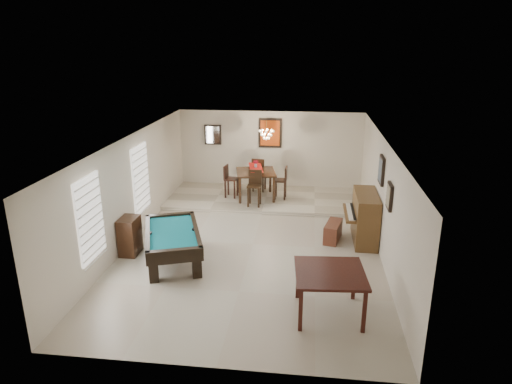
% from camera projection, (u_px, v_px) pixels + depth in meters
% --- Properties ---
extents(ground_plane, '(6.00, 9.00, 0.02)m').
position_uv_depth(ground_plane, '(253.00, 244.00, 11.18)').
color(ground_plane, beige).
extents(wall_back, '(6.00, 0.04, 2.60)m').
position_uv_depth(wall_back, '(270.00, 151.00, 15.01)').
color(wall_back, silver).
rests_on(wall_back, ground_plane).
extents(wall_front, '(6.00, 0.04, 2.60)m').
position_uv_depth(wall_front, '(214.00, 293.00, 6.53)').
color(wall_front, silver).
rests_on(wall_front, ground_plane).
extents(wall_left, '(0.04, 9.00, 2.60)m').
position_uv_depth(wall_left, '(131.00, 189.00, 11.11)').
color(wall_left, silver).
rests_on(wall_left, ground_plane).
extents(wall_right, '(0.04, 9.00, 2.60)m').
position_uv_depth(wall_right, '(383.00, 199.00, 10.43)').
color(wall_right, silver).
rests_on(wall_right, ground_plane).
extents(ceiling, '(6.00, 9.00, 0.04)m').
position_uv_depth(ceiling, '(253.00, 140.00, 10.36)').
color(ceiling, white).
rests_on(ceiling, wall_back).
extents(dining_step, '(6.00, 2.50, 0.12)m').
position_uv_depth(dining_step, '(266.00, 199.00, 14.22)').
color(dining_step, beige).
rests_on(dining_step, ground_plane).
extents(window_left_front, '(0.06, 1.00, 1.70)m').
position_uv_depth(window_left_front, '(90.00, 219.00, 9.00)').
color(window_left_front, white).
rests_on(window_left_front, wall_left).
extents(window_left_rear, '(0.06, 1.00, 1.70)m').
position_uv_depth(window_left_rear, '(141.00, 178.00, 11.64)').
color(window_left_rear, white).
rests_on(window_left_rear, wall_left).
extents(pool_table, '(1.80, 2.39, 0.71)m').
position_uv_depth(pool_table, '(173.00, 247.00, 10.21)').
color(pool_table, black).
rests_on(pool_table, ground_plane).
extents(square_table, '(1.32, 1.32, 0.85)m').
position_uv_depth(square_table, '(329.00, 293.00, 8.20)').
color(square_table, black).
rests_on(square_table, ground_plane).
extents(upright_piano, '(0.82, 1.47, 1.22)m').
position_uv_depth(upright_piano, '(359.00, 217.00, 11.21)').
color(upright_piano, brown).
rests_on(upright_piano, ground_plane).
extents(piano_bench, '(0.51, 0.88, 0.46)m').
position_uv_depth(piano_bench, '(333.00, 231.00, 11.34)').
color(piano_bench, brown).
rests_on(piano_bench, ground_plane).
extents(apothecary_chest, '(0.39, 0.59, 0.88)m').
position_uv_depth(apothecary_chest, '(130.00, 236.00, 10.57)').
color(apothecary_chest, black).
rests_on(apothecary_chest, ground_plane).
extents(dining_table, '(1.36, 1.36, 0.96)m').
position_uv_depth(dining_table, '(256.00, 183.00, 14.01)').
color(dining_table, black).
rests_on(dining_table, dining_step).
extents(flower_vase, '(0.15, 0.15, 0.23)m').
position_uv_depth(flower_vase, '(256.00, 164.00, 13.82)').
color(flower_vase, '#B20F23').
rests_on(flower_vase, dining_table).
extents(dining_chair_south, '(0.40, 0.40, 1.04)m').
position_uv_depth(dining_chair_south, '(254.00, 189.00, 13.30)').
color(dining_chair_south, black).
rests_on(dining_chair_south, dining_step).
extents(dining_chair_north, '(0.45, 0.45, 1.09)m').
position_uv_depth(dining_chair_north, '(259.00, 174.00, 14.66)').
color(dining_chair_north, black).
rests_on(dining_chair_north, dining_step).
extents(dining_chair_west, '(0.42, 0.42, 1.00)m').
position_uv_depth(dining_chair_west, '(231.00, 181.00, 14.06)').
color(dining_chair_west, black).
rests_on(dining_chair_west, dining_step).
extents(dining_chair_east, '(0.38, 0.38, 1.00)m').
position_uv_depth(dining_chair_east, '(280.00, 183.00, 13.92)').
color(dining_chair_east, black).
rests_on(dining_chair_east, dining_step).
extents(chandelier, '(0.44, 0.44, 0.60)m').
position_uv_depth(chandelier, '(266.00, 131.00, 13.50)').
color(chandelier, '#FFE5B2').
rests_on(chandelier, ceiling).
extents(back_painting, '(0.75, 0.06, 0.95)m').
position_uv_depth(back_painting, '(270.00, 133.00, 14.78)').
color(back_painting, '#D84C14').
rests_on(back_painting, wall_back).
extents(back_mirror, '(0.55, 0.06, 0.65)m').
position_uv_depth(back_mirror, '(213.00, 135.00, 15.03)').
color(back_mirror, white).
rests_on(back_mirror, wall_back).
extents(right_picture_upper, '(0.06, 0.55, 0.65)m').
position_uv_depth(right_picture_upper, '(382.00, 170.00, 10.53)').
color(right_picture_upper, slate).
rests_on(right_picture_upper, wall_right).
extents(right_picture_lower, '(0.06, 0.45, 0.55)m').
position_uv_depth(right_picture_lower, '(390.00, 196.00, 9.37)').
color(right_picture_lower, gray).
rests_on(right_picture_lower, wall_right).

